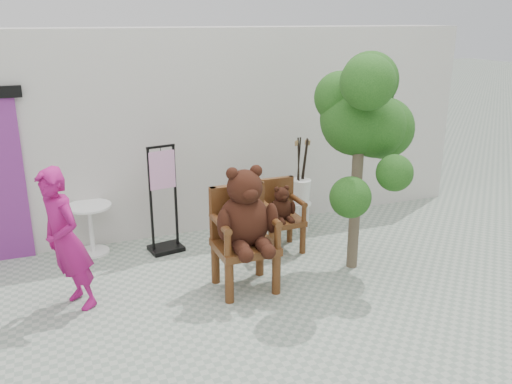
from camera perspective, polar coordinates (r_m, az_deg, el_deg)
ground_plane at (r=6.21m, az=1.11°, el=-12.44°), size 60.00×60.00×0.00m
back_wall at (r=8.46m, az=-6.95°, el=6.65°), size 9.00×1.00×3.00m
chair_big at (r=6.36m, az=-1.22°, el=-3.06°), size 0.74×0.80×1.53m
chair_small at (r=7.54m, az=2.54°, el=-1.89°), size 0.57×0.52×1.00m
person at (r=6.25m, az=-19.40°, el=-4.82°), size 0.63×0.72×1.66m
cafe_table at (r=7.79m, az=-17.02°, el=-3.16°), size 0.60×0.60×0.70m
display_stand at (r=7.58m, az=-9.65°, el=-2.03°), size 0.50×0.42×1.51m
stool_bucket at (r=8.19m, az=4.78°, el=0.13°), size 0.32×0.32×1.45m
tree at (r=6.92m, az=11.55°, el=8.03°), size 1.40×1.51×2.76m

